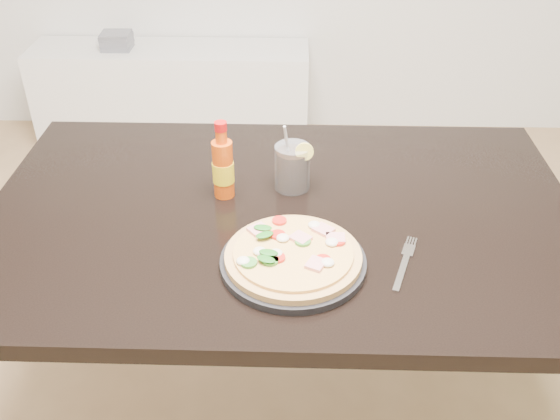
{
  "coord_description": "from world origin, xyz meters",
  "views": [
    {
      "loc": [
        -0.15,
        -0.94,
        1.58
      ],
      "look_at": [
        -0.19,
        0.16,
        0.83
      ],
      "focal_mm": 40.0,
      "sensor_mm": 36.0,
      "label": 1
    }
  ],
  "objects_px": {
    "pizza": "(293,254)",
    "fork": "(405,261)",
    "plate": "(293,262)",
    "hot_sauce_bottle": "(223,167)",
    "media_console": "(173,95)",
    "cola_cup": "(292,168)",
    "dining_table": "(281,238)"
  },
  "relations": [
    {
      "from": "pizza",
      "to": "fork",
      "type": "distance_m",
      "value": 0.24
    },
    {
      "from": "plate",
      "to": "pizza",
      "type": "distance_m",
      "value": 0.02
    },
    {
      "from": "hot_sauce_bottle",
      "to": "media_console",
      "type": "distance_m",
      "value": 1.88
    },
    {
      "from": "pizza",
      "to": "cola_cup",
      "type": "bearing_deg",
      "value": 91.07
    },
    {
      "from": "dining_table",
      "to": "fork",
      "type": "xyz_separation_m",
      "value": [
        0.26,
        -0.19,
        0.09
      ]
    },
    {
      "from": "dining_table",
      "to": "hot_sauce_bottle",
      "type": "relative_size",
      "value": 7.13
    },
    {
      "from": "fork",
      "to": "dining_table",
      "type": "bearing_deg",
      "value": 162.63
    },
    {
      "from": "dining_table",
      "to": "plate",
      "type": "relative_size",
      "value": 4.59
    },
    {
      "from": "media_console",
      "to": "dining_table",
      "type": "bearing_deg",
      "value": -71.06
    },
    {
      "from": "hot_sauce_bottle",
      "to": "media_console",
      "type": "height_order",
      "value": "hot_sauce_bottle"
    },
    {
      "from": "pizza",
      "to": "media_console",
      "type": "distance_m",
      "value": 2.16
    },
    {
      "from": "dining_table",
      "to": "cola_cup",
      "type": "distance_m",
      "value": 0.17
    },
    {
      "from": "dining_table",
      "to": "cola_cup",
      "type": "relative_size",
      "value": 7.93
    },
    {
      "from": "plate",
      "to": "pizza",
      "type": "relative_size",
      "value": 1.07
    },
    {
      "from": "cola_cup",
      "to": "media_console",
      "type": "relative_size",
      "value": 0.13
    },
    {
      "from": "fork",
      "to": "hot_sauce_bottle",
      "type": "bearing_deg",
      "value": 166.68
    },
    {
      "from": "hot_sauce_bottle",
      "to": "fork",
      "type": "bearing_deg",
      "value": -31.74
    },
    {
      "from": "hot_sauce_bottle",
      "to": "media_console",
      "type": "relative_size",
      "value": 0.14
    },
    {
      "from": "pizza",
      "to": "cola_cup",
      "type": "distance_m",
      "value": 0.31
    },
    {
      "from": "cola_cup",
      "to": "hot_sauce_bottle",
      "type": "bearing_deg",
      "value": -165.95
    },
    {
      "from": "plate",
      "to": "hot_sauce_bottle",
      "type": "distance_m",
      "value": 0.32
    },
    {
      "from": "fork",
      "to": "media_console",
      "type": "height_order",
      "value": "fork"
    },
    {
      "from": "pizza",
      "to": "cola_cup",
      "type": "relative_size",
      "value": 1.61
    },
    {
      "from": "dining_table",
      "to": "plate",
      "type": "height_order",
      "value": "plate"
    },
    {
      "from": "plate",
      "to": "fork",
      "type": "distance_m",
      "value": 0.24
    },
    {
      "from": "fork",
      "to": "media_console",
      "type": "xyz_separation_m",
      "value": [
        -0.88,
        1.98,
        -0.5
      ]
    },
    {
      "from": "hot_sauce_bottle",
      "to": "cola_cup",
      "type": "height_order",
      "value": "hot_sauce_bottle"
    },
    {
      "from": "dining_table",
      "to": "hot_sauce_bottle",
      "type": "bearing_deg",
      "value": 156.89
    },
    {
      "from": "pizza",
      "to": "cola_cup",
      "type": "height_order",
      "value": "cola_cup"
    },
    {
      "from": "dining_table",
      "to": "cola_cup",
      "type": "xyz_separation_m",
      "value": [
        0.02,
        0.1,
        0.14
      ]
    },
    {
      "from": "cola_cup",
      "to": "media_console",
      "type": "bearing_deg",
      "value": 110.7
    },
    {
      "from": "dining_table",
      "to": "fork",
      "type": "distance_m",
      "value": 0.34
    }
  ]
}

